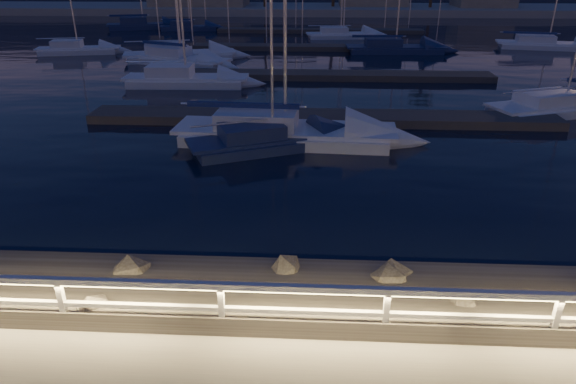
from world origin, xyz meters
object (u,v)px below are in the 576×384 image
(sailboat_b, at_px, (268,139))
(sailboat_c, at_px, (279,130))
(sailboat_i, at_px, (76,49))
(sailboat_n, at_px, (188,27))
(sailboat_a, at_px, (183,78))
(sailboat_g, at_px, (393,47))
(sailboat_j, at_px, (177,54))
(sailboat_d, at_px, (561,105))
(sailboat_e, at_px, (179,58))
(sailboat_l, at_px, (545,44))
(sailboat_m, at_px, (141,25))
(guard_rail, at_px, (327,300))
(sailboat_k, at_px, (341,34))

(sailboat_b, bearing_deg, sailboat_c, 45.43)
(sailboat_i, height_order, sailboat_n, sailboat_i)
(sailboat_n, bearing_deg, sailboat_a, -81.00)
(sailboat_g, xyz_separation_m, sailboat_j, (-17.15, -4.43, 0.03))
(sailboat_b, height_order, sailboat_d, sailboat_d)
(sailboat_b, xyz_separation_m, sailboat_c, (0.38, 1.01, 0.06))
(sailboat_e, bearing_deg, sailboat_a, -51.06)
(sailboat_l, height_order, sailboat_n, sailboat_l)
(sailboat_a, xyz_separation_m, sailboat_m, (-11.76, 28.82, 0.02))
(guard_rail, distance_m, sailboat_j, 34.21)
(sailboat_m, bearing_deg, sailboat_d, -62.46)
(sailboat_n, bearing_deg, sailboat_k, -21.92)
(sailboat_d, height_order, sailboat_m, sailboat_d)
(sailboat_a, relative_size, sailboat_m, 0.94)
(sailboat_k, distance_m, sailboat_m, 23.28)
(sailboat_d, bearing_deg, sailboat_m, 113.00)
(sailboat_c, distance_m, sailboat_g, 25.00)
(sailboat_n, bearing_deg, sailboat_m, 166.76)
(sailboat_m, bearing_deg, sailboat_k, -32.29)
(sailboat_a, distance_m, sailboat_g, 19.77)
(sailboat_c, xyz_separation_m, sailboat_n, (-12.78, 38.15, -0.07))
(sailboat_d, relative_size, sailboat_k, 1.10)
(sailboat_a, bearing_deg, sailboat_i, 134.06)
(sailboat_g, distance_m, sailboat_m, 30.45)
(guard_rail, height_order, sailboat_c, sailboat_c)
(sailboat_b, bearing_deg, sailboat_e, 90.21)
(sailboat_j, height_order, sailboat_k, sailboat_j)
(sailboat_d, relative_size, sailboat_l, 0.95)
(sailboat_d, relative_size, sailboat_i, 1.23)
(guard_rail, bearing_deg, sailboat_e, 108.85)
(sailboat_a, relative_size, sailboat_c, 0.82)
(sailboat_g, relative_size, sailboat_n, 1.25)
(sailboat_e, height_order, sailboat_m, sailboat_m)
(sailboat_c, relative_size, sailboat_g, 1.12)
(sailboat_n, bearing_deg, sailboat_c, -74.98)
(sailboat_b, distance_m, sailboat_g, 26.07)
(sailboat_a, bearing_deg, sailboat_j, 104.80)
(sailboat_j, relative_size, sailboat_n, 1.29)
(sailboat_k, bearing_deg, sailboat_e, -136.19)
(sailboat_c, relative_size, sailboat_i, 1.39)
(sailboat_l, relative_size, sailboat_m, 1.06)
(sailboat_c, xyz_separation_m, sailboat_i, (-18.34, 21.76, -0.05))
(sailboat_e, xyz_separation_m, sailboat_m, (-9.78, 21.83, 0.01))
(sailboat_i, xyz_separation_m, sailboat_n, (5.56, 16.39, -0.02))
(sailboat_b, xyz_separation_m, sailboat_i, (-17.96, 22.77, 0.01))
(guard_rail, bearing_deg, sailboat_j, 108.80)
(sailboat_e, bearing_deg, sailboat_i, 178.37)
(sailboat_m, bearing_deg, sailboat_l, -33.31)
(sailboat_c, xyz_separation_m, sailboat_j, (-9.25, 19.28, -0.00))
(sailboat_b, bearing_deg, sailboat_k, 58.64)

